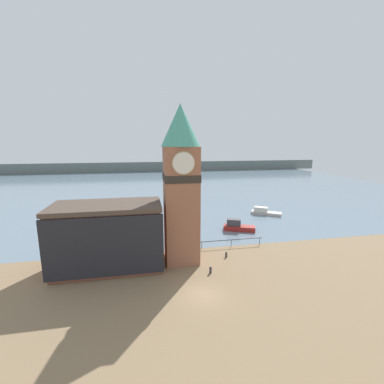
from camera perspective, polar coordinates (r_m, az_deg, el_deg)
name	(u,v)px	position (r m, az deg, el deg)	size (l,w,h in m)	color
ground_plane	(203,295)	(27.74, 2.43, -21.86)	(160.00, 160.00, 0.00)	#846B4C
water	(159,184)	(95.26, -7.29, 1.88)	(160.00, 120.00, 0.00)	slate
far_shoreline	(154,167)	(134.61, -8.36, 5.60)	(180.00, 3.00, 5.00)	slate
pier_railing	(231,240)	(38.48, 8.74, -10.61)	(9.45, 0.08, 1.09)	#232328
clock_tower	(181,181)	(31.43, -2.46, 2.39)	(4.70, 4.70, 19.49)	#935B42
pier_building	(108,236)	(32.70, -18.13, -9.34)	(12.77, 6.59, 7.92)	brown
boat_near	(238,226)	(45.43, 10.11, -7.54)	(5.60, 3.55, 1.97)	maroon
boat_far	(264,212)	(56.43, 15.81, -4.28)	(6.25, 4.98, 1.52)	#B7B2A8
mooring_bollard_near	(210,270)	(31.32, 4.13, -16.83)	(0.30, 0.30, 0.80)	#2D2D33
mooring_bollard_far	(226,254)	(35.36, 7.62, -13.57)	(0.29, 0.29, 0.72)	#2D2D33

